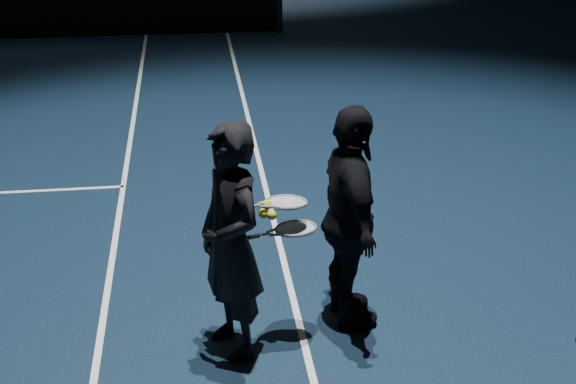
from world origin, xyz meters
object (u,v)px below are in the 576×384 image
Objects in this scene: racket_lower at (296,228)px; racket_upper at (286,202)px; player_a at (231,242)px; player_b at (350,219)px; tennis_balls at (268,211)px.

racket_upper is (-0.06, 0.02, 0.18)m from racket_lower.
player_a is 2.34× the size of racket_lower.
racket_lower is at bearing 101.94° from player_b.
player_b is at bearing 15.57° from tennis_balls.
player_a is 0.31m from tennis_balls.
player_b is 0.62m from tennis_balls.
racket_lower is at bearing 14.58° from tennis_balls.
tennis_balls is (-0.13, -0.07, -0.02)m from racket_upper.
player_b is 0.40m from racket_lower.
player_a is at bearing -180.00° from racket_lower.
tennis_balls is at bearing 101.46° from player_b.
player_b is 0.49m from racket_upper.
tennis_balls is (-0.57, -0.16, 0.17)m from player_b.
racket_lower is (0.43, 0.12, 0.01)m from player_a.
racket_lower is 1.00× the size of racket_upper.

